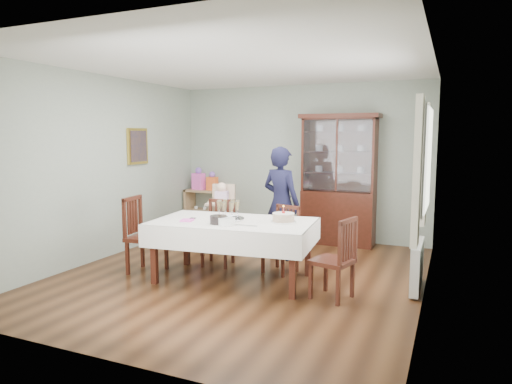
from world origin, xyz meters
The scene contains 25 objects.
floor centered at (0.00, 0.00, 0.00)m, with size 5.00×5.00×0.00m, color #593319.
room_shell centered at (0.00, 0.53, 1.70)m, with size 5.00×5.00×5.00m.
dining_table centered at (0.00, -0.21, 0.38)m, with size 2.11×1.34×0.76m.
china_cabinet centered at (0.75, 2.26, 1.12)m, with size 1.30×0.48×2.18m.
sideboard centered at (-1.75, 2.28, 0.40)m, with size 0.90×0.38×0.80m.
picture_frame centered at (-2.22, 0.80, 1.65)m, with size 0.04×0.48×0.58m, color gold.
window centered at (2.22, 0.30, 1.55)m, with size 0.04×1.02×1.22m, color white.
curtain_left centered at (2.16, -0.32, 1.45)m, with size 0.07×0.30×1.55m, color silver.
curtain_right centered at (2.16, 0.92, 1.45)m, with size 0.07×0.30×1.55m, color silver.
radiator centered at (2.16, 0.30, 0.30)m, with size 0.10×0.80×0.55m, color white.
chair_far_left centered at (-0.50, 0.33, 0.27)m, with size 0.46×0.46×0.91m.
chair_far_right centered at (0.43, 0.35, 0.26)m, with size 0.49×0.49×0.88m.
chair_end_left centered at (-1.23, -0.36, 0.30)m, with size 0.50×0.50×1.01m.
chair_end_right centered at (1.32, -0.37, 0.27)m, with size 0.51×0.51×0.92m.
woman centered at (0.19, 0.99, 0.83)m, with size 0.61×0.40×1.66m, color black.
high_chair centered at (-0.78, 0.98, 0.43)m, with size 0.59×0.59×1.10m.
champagne_tray centered at (-0.09, -0.16, 0.84)m, with size 0.41×0.41×0.25m.
birthday_cake centered at (0.61, -0.07, 0.82)m, with size 0.31×0.31×0.21m.
plate_stack_dark centered at (-0.08, -0.45, 0.81)m, with size 0.21×0.21×0.10m, color black.
plate_stack_white centered at (0.05, -0.49, 0.80)m, with size 0.20×0.20×0.09m, color white.
napkin_stack centered at (-0.52, -0.46, 0.77)m, with size 0.14×0.14×0.02m, color #FE5DD1.
cutlery centered at (-0.57, -0.32, 0.77)m, with size 0.10×0.15×0.01m, color silver, non-canonical shape.
cake_knife centered at (0.28, -0.44, 0.77)m, with size 0.29×0.03×0.01m, color silver.
gift_bag_pink centered at (-1.95, 2.26, 0.99)m, with size 0.25×0.18×0.42m.
gift_bag_orange centered at (-1.66, 2.26, 0.96)m, with size 0.20×0.14×0.35m.
Camera 1 is at (2.49, -5.25, 1.81)m, focal length 32.00 mm.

